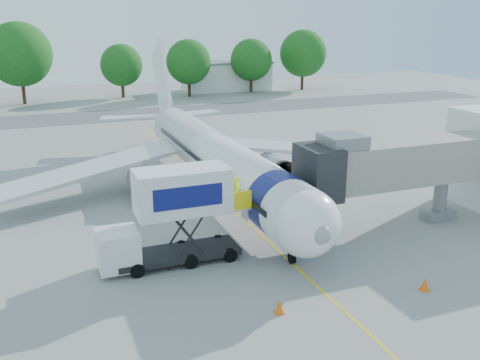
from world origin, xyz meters
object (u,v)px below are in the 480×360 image
object	(u,v)px
aircraft	(214,157)
ground_tug	(417,333)
jet_bridge	(388,165)
catering_hiloader	(171,218)

from	to	relation	value
aircraft	ground_tug	bearing A→B (deg)	-87.01
ground_tug	jet_bridge	bearing A→B (deg)	50.15
jet_bridge	ground_tug	size ratio (longest dim) A/B	3.65
jet_bridge	catering_hiloader	xyz separation A→B (m)	(-14.27, -0.00, -1.59)
catering_hiloader	ground_tug	xyz separation A→B (m)	(7.47, -11.74, -2.01)
catering_hiloader	ground_tug	distance (m)	14.06
jet_bridge	catering_hiloader	size ratio (longest dim) A/B	1.64
aircraft	ground_tug	size ratio (longest dim) A/B	9.91
catering_hiloader	jet_bridge	bearing A→B (deg)	0.01
aircraft	ground_tug	world-z (taller)	aircraft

